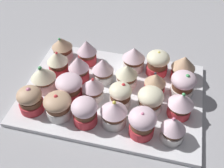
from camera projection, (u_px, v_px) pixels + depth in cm
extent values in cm
cube|color=#9E9EA3|center=(112.00, 99.00, 75.23)|extent=(180.00, 180.00, 3.00)
cube|color=silver|center=(112.00, 94.00, 73.76)|extent=(46.90, 33.06, 1.20)
cylinder|color=#D1333D|center=(32.00, 105.00, 68.38)|extent=(6.06, 6.06, 2.38)
cylinder|color=brown|center=(31.00, 100.00, 67.05)|extent=(5.53, 5.53, 1.42)
ellipsoid|color=tan|center=(29.00, 95.00, 65.79)|extent=(6.07, 6.07, 3.64)
sphere|color=pink|center=(28.00, 90.00, 64.77)|extent=(1.14, 1.14, 1.14)
cylinder|color=white|center=(59.00, 111.00, 66.90)|extent=(6.18, 6.18, 2.71)
cylinder|color=brown|center=(58.00, 106.00, 65.54)|extent=(5.79, 5.79, 1.18)
ellipsoid|color=tan|center=(57.00, 101.00, 64.46)|extent=(6.64, 6.64, 3.19)
sphere|color=red|center=(56.00, 97.00, 63.57)|extent=(1.02, 1.02, 1.02)
cylinder|color=#D1333D|center=(85.00, 118.00, 65.40)|extent=(5.71, 5.71, 2.75)
cylinder|color=brown|center=(85.00, 112.00, 63.99)|extent=(5.16, 5.16, 1.27)
ellipsoid|color=silver|center=(84.00, 107.00, 62.71)|extent=(6.11, 6.11, 4.01)
cylinder|color=white|center=(114.00, 119.00, 65.16)|extent=(5.97, 5.97, 2.80)
cylinder|color=brown|center=(114.00, 113.00, 63.73)|extent=(5.56, 5.56, 1.29)
cone|color=silver|center=(114.00, 107.00, 62.29)|extent=(6.31, 6.31, 2.82)
sphere|color=#EAD64C|center=(114.00, 103.00, 61.58)|extent=(0.90, 0.90, 0.90)
cylinder|color=#D1333D|center=(141.00, 129.00, 63.08)|extent=(5.79, 5.79, 2.61)
cylinder|color=brown|center=(142.00, 124.00, 61.63)|extent=(5.35, 5.35, 1.54)
ellipsoid|color=silver|center=(143.00, 118.00, 60.25)|extent=(6.34, 6.34, 4.02)
sphere|color=pink|center=(143.00, 114.00, 58.66)|extent=(0.76, 0.76, 0.76)
cylinder|color=white|center=(172.00, 135.00, 62.16)|extent=(5.30, 5.30, 2.27)
cylinder|color=brown|center=(173.00, 130.00, 60.94)|extent=(4.68, 4.68, 1.23)
cone|color=silver|center=(174.00, 124.00, 59.34)|extent=(5.51, 5.51, 3.36)
sphere|color=pink|center=(174.00, 119.00, 58.31)|extent=(0.71, 0.71, 0.71)
cylinder|color=white|center=(45.00, 84.00, 73.56)|extent=(6.00, 6.00, 2.75)
cylinder|color=brown|center=(44.00, 79.00, 72.25)|extent=(5.32, 5.32, 1.01)
cone|color=#F4EDC6|center=(42.00, 73.00, 70.77)|extent=(6.50, 6.50, 3.22)
sphere|color=#4CB266|center=(40.00, 68.00, 69.88)|extent=(1.07, 1.07, 1.07)
cylinder|color=#D1333D|center=(70.00, 93.00, 71.23)|extent=(6.12, 6.12, 2.64)
cylinder|color=brown|center=(70.00, 87.00, 69.78)|extent=(5.63, 5.63, 1.49)
ellipsoid|color=silver|center=(69.00, 83.00, 68.56)|extent=(6.78, 6.78, 3.35)
cylinder|color=white|center=(93.00, 94.00, 71.14)|extent=(5.24, 5.24, 2.34)
cylinder|color=brown|center=(93.00, 89.00, 69.91)|extent=(4.70, 4.70, 1.19)
cone|color=silver|center=(93.00, 84.00, 68.42)|extent=(5.62, 5.62, 3.06)
sphere|color=red|center=(93.00, 79.00, 67.41)|extent=(0.74, 0.74, 0.74)
cylinder|color=white|center=(120.00, 101.00, 69.40)|extent=(5.33, 5.33, 2.50)
cylinder|color=brown|center=(120.00, 96.00, 68.03)|extent=(5.03, 5.03, 1.42)
ellipsoid|color=#F4EDC6|center=(120.00, 91.00, 66.81)|extent=(5.63, 5.63, 3.43)
sphere|color=red|center=(123.00, 85.00, 65.99)|extent=(0.92, 0.92, 0.92)
cylinder|color=white|center=(150.00, 106.00, 68.45)|extent=(6.05, 6.05, 2.23)
cylinder|color=brown|center=(150.00, 101.00, 67.29)|extent=(5.42, 5.42, 1.07)
ellipsoid|color=#F4EDC6|center=(151.00, 96.00, 66.07)|extent=(6.36, 6.36, 4.04)
cylinder|color=#D1333D|center=(179.00, 111.00, 67.14)|extent=(5.67, 5.67, 2.50)
cylinder|color=brown|center=(180.00, 106.00, 65.84)|extent=(5.33, 5.33, 1.20)
cone|color=silver|center=(182.00, 100.00, 64.39)|extent=(6.27, 6.27, 2.96)
sphere|color=#4CB266|center=(184.00, 95.00, 63.68)|extent=(0.89, 0.89, 0.89)
cylinder|color=#D1333D|center=(59.00, 69.00, 78.15)|extent=(5.37, 5.37, 2.42)
cylinder|color=brown|center=(58.00, 64.00, 76.75)|extent=(5.02, 5.02, 1.57)
cone|color=#F4EDC6|center=(57.00, 57.00, 75.00)|extent=(5.89, 5.89, 3.44)
sphere|color=red|center=(56.00, 53.00, 73.53)|extent=(0.71, 0.71, 0.71)
cylinder|color=#D1333D|center=(79.00, 75.00, 76.24)|extent=(5.36, 5.36, 2.68)
cylinder|color=brown|center=(79.00, 70.00, 74.90)|extent=(4.88, 4.88, 1.14)
cone|color=silver|center=(78.00, 62.00, 73.14)|extent=(5.66, 5.66, 3.88)
cylinder|color=white|center=(103.00, 76.00, 76.07)|extent=(5.66, 5.66, 2.38)
cylinder|color=brown|center=(103.00, 71.00, 74.87)|extent=(5.06, 5.06, 1.05)
cone|color=silver|center=(103.00, 65.00, 73.22)|extent=(5.86, 5.86, 3.67)
cylinder|color=white|center=(126.00, 81.00, 74.58)|extent=(5.60, 5.60, 2.38)
cylinder|color=brown|center=(127.00, 76.00, 73.31)|extent=(5.13, 5.13, 1.27)
cone|color=#F4EDC6|center=(127.00, 70.00, 71.78)|extent=(5.87, 5.87, 3.09)
cylinder|color=#D1333D|center=(154.00, 89.00, 72.60)|extent=(5.41, 5.41, 2.29)
cylinder|color=brown|center=(155.00, 84.00, 71.42)|extent=(5.18, 5.18, 1.06)
cone|color=tan|center=(156.00, 79.00, 70.02)|extent=(5.56, 5.56, 2.96)
sphere|color=#333338|center=(155.00, 73.00, 69.36)|extent=(0.69, 0.69, 0.69)
cylinder|color=white|center=(181.00, 91.00, 72.14)|extent=(5.90, 5.90, 2.29)
cylinder|color=brown|center=(183.00, 85.00, 70.79)|extent=(5.37, 5.37, 1.57)
ellipsoid|color=silver|center=(184.00, 80.00, 69.44)|extent=(6.47, 6.47, 3.83)
sphere|color=#4CB266|center=(188.00, 76.00, 67.84)|extent=(1.05, 1.05, 1.05)
cylinder|color=white|center=(63.00, 54.00, 83.01)|extent=(5.79, 5.79, 2.43)
cylinder|color=brown|center=(62.00, 49.00, 81.65)|extent=(5.44, 5.44, 1.47)
cone|color=tan|center=(62.00, 43.00, 80.07)|extent=(6.10, 6.10, 3.03)
sphere|color=#4CB266|center=(59.00, 39.00, 78.88)|extent=(0.75, 0.75, 0.75)
cylinder|color=#D1333D|center=(87.00, 59.00, 81.30)|extent=(5.35, 5.35, 2.66)
cylinder|color=brown|center=(87.00, 53.00, 79.97)|extent=(5.04, 5.04, 1.15)
cone|color=silver|center=(87.00, 46.00, 78.21)|extent=(5.68, 5.68, 3.88)
cylinder|color=white|center=(133.00, 65.00, 79.42)|extent=(6.06, 6.06, 2.58)
cylinder|color=brown|center=(134.00, 59.00, 78.11)|extent=(5.66, 5.66, 1.15)
cone|color=silver|center=(134.00, 53.00, 76.51)|extent=(6.42, 6.42, 3.44)
cylinder|color=#D1333D|center=(157.00, 69.00, 77.99)|extent=(5.94, 5.94, 2.54)
cylinder|color=brown|center=(157.00, 64.00, 76.55)|extent=(5.44, 5.44, 1.59)
ellipsoid|color=#F4EDC6|center=(158.00, 58.00, 75.21)|extent=(6.35, 6.35, 3.71)
sphere|color=#EAD64C|center=(159.00, 53.00, 74.16)|extent=(0.78, 0.78, 0.78)
cylinder|color=#D1333D|center=(182.00, 74.00, 76.61)|extent=(5.93, 5.93, 2.37)
cylinder|color=brown|center=(183.00, 69.00, 75.31)|extent=(5.45, 5.45, 1.34)
cone|color=tan|center=(184.00, 62.00, 73.56)|extent=(6.47, 6.47, 3.67)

